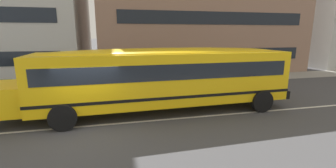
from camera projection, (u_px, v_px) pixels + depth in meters
The scene contains 5 objects.
ground_plane at pixel (90, 126), 9.55m from camera, with size 400.00×400.00×0.00m, color #424244.
sidewalk_far at pixel (101, 84), 17.60m from camera, with size 120.00×3.00×0.01m, color gray.
lane_centreline at pixel (90, 126), 9.55m from camera, with size 110.00×0.16×0.01m, color silver.
school_bus at pixel (160, 75), 11.02m from camera, with size 13.92×3.31×3.10m.
apartment_block_far_centre at pixel (196, 7), 24.96m from camera, with size 20.48×10.85×13.30m.
Camera 1 is at (1.14, -9.46, 3.74)m, focal length 24.53 mm.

